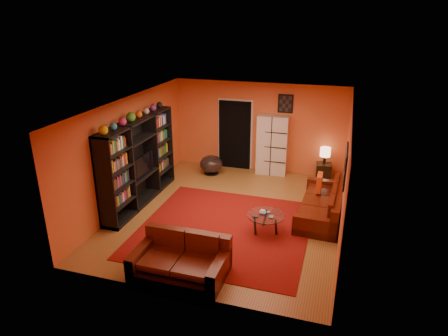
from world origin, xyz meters
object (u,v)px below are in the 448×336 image
(coffee_table, at_px, (266,217))
(bowl_chair, at_px, (211,164))
(loveseat, at_px, (182,259))
(table_lamp, at_px, (325,152))
(sofa, at_px, (325,205))
(entertainment_unit, at_px, (139,162))
(tv, at_px, (140,165))
(storage_cabinet, at_px, (272,145))
(side_table, at_px, (323,172))

(coffee_table, height_order, bowl_chair, bowl_chair)
(loveseat, xyz_separation_m, table_lamp, (2.13, 5.11, 0.55))
(sofa, xyz_separation_m, bowl_chair, (-3.35, 1.69, 0.01))
(entertainment_unit, height_order, bowl_chair, entertainment_unit)
(entertainment_unit, relative_size, tv, 3.29)
(entertainment_unit, bearing_deg, loveseat, -48.94)
(entertainment_unit, bearing_deg, storage_cabinet, 45.70)
(storage_cabinet, bearing_deg, sofa, -56.11)
(side_table, bearing_deg, table_lamp, 180.00)
(table_lamp, bearing_deg, coffee_table, -106.62)
(coffee_table, bearing_deg, sofa, 44.30)
(storage_cabinet, bearing_deg, bowl_chair, -164.75)
(sofa, relative_size, side_table, 4.62)
(storage_cabinet, relative_size, side_table, 3.46)
(bowl_chair, bearing_deg, sofa, -26.78)
(tv, distance_m, side_table, 5.05)
(sofa, height_order, storage_cabinet, storage_cabinet)
(entertainment_unit, distance_m, bowl_chair, 2.60)
(coffee_table, bearing_deg, loveseat, -122.09)
(side_table, bearing_deg, tv, -146.77)
(tv, relative_size, table_lamp, 1.94)
(storage_cabinet, relative_size, bowl_chair, 2.59)
(coffee_table, bearing_deg, side_table, 73.38)
(loveseat, distance_m, side_table, 5.53)
(loveseat, relative_size, side_table, 3.33)
(entertainment_unit, height_order, tv, entertainment_unit)
(side_table, bearing_deg, sofa, -85.09)
(loveseat, height_order, table_lamp, table_lamp)
(coffee_table, distance_m, bowl_chair, 3.57)
(tv, bearing_deg, entertainment_unit, 47.47)
(coffee_table, relative_size, storage_cabinet, 0.47)
(tv, relative_size, loveseat, 0.55)
(bowl_chair, height_order, side_table, bowl_chair)
(sofa, relative_size, loveseat, 1.39)
(sofa, distance_m, loveseat, 3.77)
(coffee_table, height_order, table_lamp, table_lamp)
(entertainment_unit, xyz_separation_m, loveseat, (2.10, -2.41, -0.77))
(entertainment_unit, distance_m, sofa, 4.52)
(entertainment_unit, height_order, coffee_table, entertainment_unit)
(bowl_chair, bearing_deg, tv, -113.92)
(tv, xyz_separation_m, sofa, (4.36, 0.61, -0.70))
(table_lamp, bearing_deg, side_table, 0.00)
(bowl_chair, bearing_deg, storage_cabinet, 18.28)
(bowl_chair, bearing_deg, side_table, 7.98)
(storage_cabinet, height_order, table_lamp, storage_cabinet)
(loveseat, bearing_deg, side_table, -22.40)
(loveseat, height_order, coffee_table, loveseat)
(coffee_table, distance_m, side_table, 3.40)
(tv, xyz_separation_m, loveseat, (2.05, -2.37, -0.70))
(loveseat, distance_m, bowl_chair, 4.78)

